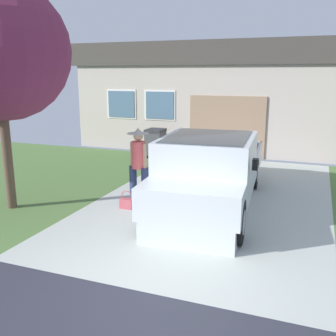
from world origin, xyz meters
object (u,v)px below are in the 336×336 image
house_with_garage (228,95)px  wheeled_trash_bin (155,142)px  pickup_truck (210,176)px  handbag (127,203)px  person_with_hat (139,163)px

house_with_garage → wheeled_trash_bin: house_with_garage is taller
pickup_truck → house_with_garage: 8.76m
handbag → wheeled_trash_bin: wheeled_trash_bin is taller
house_with_garage → pickup_truck: bearing=-80.0°
wheeled_trash_bin → house_with_garage: bearing=65.7°
handbag → person_with_hat: bearing=64.4°
person_with_hat → house_with_garage: size_ratio=0.15×
handbag → house_with_garage: bearing=88.8°
person_with_hat → handbag: person_with_hat is taller
house_with_garage → wheeled_trash_bin: size_ratio=11.29×
handbag → wheeled_trash_bin: size_ratio=0.41×
pickup_truck → house_with_garage: (-1.50, 8.53, 1.31)m
handbag → house_with_garage: 9.39m
person_with_hat → handbag: size_ratio=4.30×
person_with_hat → wheeled_trash_bin: bearing=123.1°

